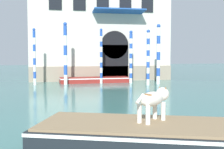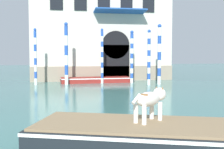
# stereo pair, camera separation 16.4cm
# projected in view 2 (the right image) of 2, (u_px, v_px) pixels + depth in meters

# --- Properties ---
(boat_foreground) EXTENTS (6.55, 4.39, 0.64)m
(boat_foreground) POSITION_uv_depth(u_px,v_px,m) (155.00, 136.00, 7.70)
(boat_foreground) COLOR black
(boat_foreground) RESTS_ON ground_plane
(dog_on_deck) EXTENTS (1.11, 0.86, 0.86)m
(dog_on_deck) POSITION_uv_depth(u_px,v_px,m) (150.00, 99.00, 7.93)
(dog_on_deck) COLOR silver
(dog_on_deck) RESTS_ON boat_foreground
(boat_moored_near_palazzo) EXTENTS (5.61, 1.77, 0.41)m
(boat_moored_near_palazzo) POSITION_uv_depth(u_px,v_px,m) (96.00, 80.00, 25.01)
(boat_moored_near_palazzo) COLOR maroon
(boat_moored_near_palazzo) RESTS_ON ground_plane
(mooring_pole_0) EXTENTS (0.25, 0.25, 4.10)m
(mooring_pole_0) POSITION_uv_depth(u_px,v_px,m) (132.00, 57.00, 24.32)
(mooring_pole_0) COLOR white
(mooring_pole_0) RESTS_ON ground_plane
(mooring_pole_1) EXTENTS (0.27, 0.27, 4.64)m
(mooring_pole_1) POSITION_uv_depth(u_px,v_px,m) (66.00, 53.00, 23.20)
(mooring_pole_1) COLOR white
(mooring_pole_1) RESTS_ON ground_plane
(mooring_pole_2) EXTENTS (0.21, 0.21, 4.17)m
(mooring_pole_2) POSITION_uv_depth(u_px,v_px,m) (35.00, 57.00, 22.83)
(mooring_pole_2) COLOR white
(mooring_pole_2) RESTS_ON ground_plane
(mooring_pole_3) EXTENTS (0.24, 0.24, 4.07)m
(mooring_pole_3) POSITION_uv_depth(u_px,v_px,m) (149.00, 57.00, 22.91)
(mooring_pole_3) COLOR white
(mooring_pole_3) RESTS_ON ground_plane
(mooring_pole_4) EXTENTS (0.28, 0.28, 4.53)m
(mooring_pole_4) POSITION_uv_depth(u_px,v_px,m) (159.00, 54.00, 23.47)
(mooring_pole_4) COLOR white
(mooring_pole_4) RESTS_ON ground_plane
(mooring_pole_5) EXTENTS (0.21, 0.21, 4.25)m
(mooring_pole_5) POSITION_uv_depth(u_px,v_px,m) (102.00, 56.00, 24.18)
(mooring_pole_5) COLOR white
(mooring_pole_5) RESTS_ON ground_plane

